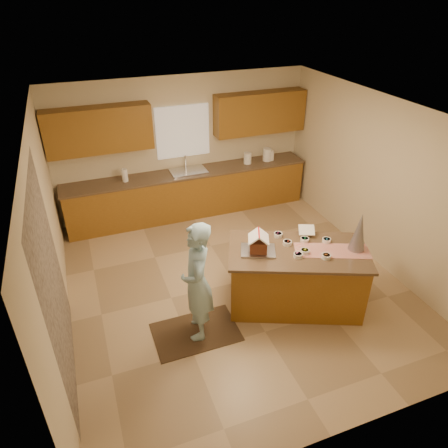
{
  "coord_description": "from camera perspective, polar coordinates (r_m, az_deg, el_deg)",
  "views": [
    {
      "loc": [
        -1.98,
        -4.79,
        4.16
      ],
      "look_at": [
        -0.1,
        0.2,
        1.0
      ],
      "focal_mm": 33.1,
      "sensor_mm": 36.0,
      "label": 1
    }
  ],
  "objects": [
    {
      "name": "canister_c",
      "position": [
        8.74,
        6.47,
        9.4
      ],
      "size": [
        0.14,
        0.14,
        0.2
      ],
      "primitive_type": "cylinder",
      "color": "white",
      "rests_on": "back_counter_top"
    },
    {
      "name": "canister_b",
      "position": [
        8.7,
        5.98,
        9.53
      ],
      "size": [
        0.18,
        0.18,
        0.26
      ],
      "primitive_type": "cylinder",
      "color": "white",
      "rests_on": "back_counter_top"
    },
    {
      "name": "boy",
      "position": [
        5.29,
        -3.71,
        -8.04
      ],
      "size": [
        0.55,
        0.7,
        1.69
      ],
      "primitive_type": "imported",
      "rotation": [
        0.0,
        0.0,
        -1.84
      ],
      "color": "#98C4D8",
      "rests_on": "rug"
    },
    {
      "name": "gingerbread_house",
      "position": [
        5.63,
        4.77,
        -2.67
      ],
      "size": [
        0.37,
        0.37,
        0.29
      ],
      "color": "brown",
      "rests_on": "baking_tray"
    },
    {
      "name": "faucet",
      "position": [
        8.28,
        -5.34,
        8.53
      ],
      "size": [
        0.03,
        0.03,
        0.28
      ],
      "primitive_type": "cylinder",
      "color": "silver",
      "rests_on": "back_counter_top"
    },
    {
      "name": "island_base",
      "position": [
        6.09,
        9.83,
        -7.39
      ],
      "size": [
        2.05,
        1.56,
        0.9
      ],
      "primitive_type": "cube",
      "rotation": [
        0.0,
        0.0,
        -0.4
      ],
      "color": "brown",
      "rests_on": "floor"
    },
    {
      "name": "table_runner",
      "position": [
        5.89,
        14.7,
        -3.58
      ],
      "size": [
        1.08,
        0.74,
        0.01
      ],
      "primitive_type": "cube",
      "rotation": [
        0.0,
        0.0,
        -0.4
      ],
      "color": "#AF1D0C",
      "rests_on": "island_top"
    },
    {
      "name": "canister_a",
      "position": [
        8.53,
        3.27,
        9.06
      ],
      "size": [
        0.16,
        0.16,
        0.22
      ],
      "primitive_type": "cylinder",
      "color": "white",
      "rests_on": "back_counter_top"
    },
    {
      "name": "upper_cabinet_right",
      "position": [
        8.47,
        4.97,
        15.06
      ],
      "size": [
        1.85,
        0.35,
        0.8
      ],
      "primitive_type": "cube",
      "color": "brown",
      "rests_on": "wall_back"
    },
    {
      "name": "wall_back",
      "position": [
        8.28,
        -5.67,
        10.67
      ],
      "size": [
        5.5,
        5.5,
        0.0
      ],
      "primitive_type": "plane",
      "color": "beige",
      "rests_on": "floor"
    },
    {
      "name": "wall_left",
      "position": [
        5.58,
        -22.99,
        -2.31
      ],
      "size": [
        5.5,
        5.5,
        0.0
      ],
      "primitive_type": "plane",
      "color": "beige",
      "rests_on": "floor"
    },
    {
      "name": "back_counter_top",
      "position": [
        8.18,
        -4.94,
        7.05
      ],
      "size": [
        4.85,
        0.63,
        0.04
      ],
      "primitive_type": "cube",
      "color": "brown",
      "rests_on": "back_counter_base"
    },
    {
      "name": "candy_bowls",
      "position": [
        5.86,
        10.92,
        -2.95
      ],
      "size": [
        0.7,
        0.84,
        0.06
      ],
      "color": "#3589C6",
      "rests_on": "island_top"
    },
    {
      "name": "wall_right",
      "position": [
        7.13,
        20.65,
        5.41
      ],
      "size": [
        5.5,
        5.5,
        0.0
      ],
      "primitive_type": "plane",
      "color": "beige",
      "rests_on": "floor"
    },
    {
      "name": "upper_cabinet_left",
      "position": [
        7.71,
        -16.92,
        12.31
      ],
      "size": [
        1.85,
        0.35,
        0.8
      ],
      "primitive_type": "cube",
      "color": "brown",
      "rests_on": "wall_back"
    },
    {
      "name": "tinsel_tree",
      "position": [
        5.87,
        18.17,
        -1.07
      ],
      "size": [
        0.29,
        0.29,
        0.56
      ],
      "primitive_type": "cone",
      "rotation": [
        0.0,
        0.0,
        -0.4
      ],
      "color": "#B6B4C1",
      "rests_on": "island_top"
    },
    {
      "name": "sink",
      "position": [
        8.19,
        -4.94,
        6.99
      ],
      "size": [
        0.7,
        0.45,
        0.12
      ],
      "primitive_type": "cube",
      "color": "silver",
      "rests_on": "back_counter_top"
    },
    {
      "name": "floor",
      "position": [
        6.64,
        1.43,
        -8.12
      ],
      "size": [
        5.5,
        5.5,
        0.0
      ],
      "primitive_type": "plane",
      "color": "tan",
      "rests_on": "ground"
    },
    {
      "name": "back_counter_base",
      "position": [
        8.37,
        -4.8,
        4.17
      ],
      "size": [
        4.8,
        0.6,
        0.88
      ],
      "primitive_type": "cube",
      "color": "brown",
      "rests_on": "floor"
    },
    {
      "name": "baking_tray",
      "position": [
        5.7,
        4.72,
        -3.68
      ],
      "size": [
        0.57,
        0.5,
        0.03
      ],
      "primitive_type": "cube",
      "rotation": [
        0.0,
        0.0,
        -0.4
      ],
      "color": "silver",
      "rests_on": "island_top"
    },
    {
      "name": "window_curtain",
      "position": [
        8.16,
        -5.72,
        12.59
      ],
      "size": [
        1.05,
        0.03,
        1.0
      ],
      "primitive_type": "cube",
      "color": "white",
      "rests_on": "wall_back"
    },
    {
      "name": "island_top",
      "position": [
        5.82,
        10.24,
        -3.74
      ],
      "size": [
        2.16,
        1.67,
        0.04
      ],
      "primitive_type": "cube",
      "rotation": [
        0.0,
        0.0,
        -0.4
      ],
      "color": "brown",
      "rests_on": "island_base"
    },
    {
      "name": "cookbook",
      "position": [
        6.1,
        11.34,
        -0.83
      ],
      "size": [
        0.28,
        0.25,
        0.1
      ],
      "primitive_type": "cube",
      "rotation": [
        -1.13,
        0.0,
        -0.4
      ],
      "color": "white",
      "rests_on": "island_top"
    },
    {
      "name": "ceiling",
      "position": [
        5.38,
        1.81,
        14.92
      ],
      "size": [
        5.5,
        5.5,
        0.0
      ],
      "primitive_type": "plane",
      "color": "silver",
      "rests_on": "floor"
    },
    {
      "name": "wall_front",
      "position": [
        3.99,
        17.15,
        -15.79
      ],
      "size": [
        5.5,
        5.5,
        0.0
      ],
      "primitive_type": "plane",
      "color": "beige",
      "rests_on": "floor"
    },
    {
      "name": "rug",
      "position": [
        5.85,
        -3.91,
        -14.66
      ],
      "size": [
        1.14,
        0.75,
        0.01
      ],
      "primitive_type": "cube",
      "color": "black",
      "rests_on": "floor"
    },
    {
      "name": "stone_accent",
      "position": [
        4.96,
        -22.43,
        -7.98
      ],
      "size": [
        0.0,
        2.5,
        2.5
      ],
      "primitive_type": "plane",
      "rotation": [
        1.57,
        0.0,
        1.57
      ],
      "color": "gray",
      "rests_on": "wall_left"
    },
    {
      "name": "paper_towel",
      "position": [
        7.92,
        -13.55,
        6.57
      ],
      "size": [
        0.11,
        0.11,
        0.24
      ],
      "primitive_type": "cylinder",
      "color": "white",
      "rests_on": "back_counter_top"
    }
  ]
}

